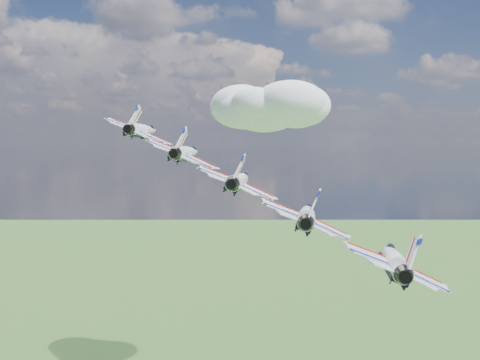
# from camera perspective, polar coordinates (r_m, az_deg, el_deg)

# --- Properties ---
(cloud_far) EXTENTS (59.61, 46.84, 23.42)m
(cloud_far) POSITION_cam_1_polar(r_m,az_deg,el_deg) (271.25, 2.46, 7.88)
(cloud_far) COLOR white
(jet_0) EXTENTS (13.38, 17.09, 8.51)m
(jet_0) POSITION_cam_1_polar(r_m,az_deg,el_deg) (91.61, -10.29, 5.26)
(jet_0) COLOR silver
(jet_1) EXTENTS (13.38, 17.09, 8.51)m
(jet_1) POSITION_cam_1_polar(r_m,az_deg,el_deg) (82.00, -5.71, 2.94)
(jet_1) COLOR white
(jet_2) EXTENTS (13.38, 17.09, 8.51)m
(jet_2) POSITION_cam_1_polar(r_m,az_deg,el_deg) (73.21, -0.00, 0.00)
(jet_2) COLOR silver
(jet_3) EXTENTS (13.38, 17.09, 8.51)m
(jet_3) POSITION_cam_1_polar(r_m,az_deg,el_deg) (65.58, 7.15, -3.67)
(jet_3) COLOR white
(jet_4) EXTENTS (13.38, 17.09, 8.51)m
(jet_4) POSITION_cam_1_polar(r_m,az_deg,el_deg) (59.55, 16.04, -8.11)
(jet_4) COLOR white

